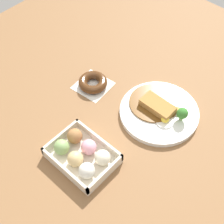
# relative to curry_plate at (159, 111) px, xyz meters

# --- Properties ---
(ground_plane) EXTENTS (1.60, 1.60, 0.00)m
(ground_plane) POSITION_rel_curry_plate_xyz_m (0.09, 0.11, -0.01)
(ground_plane) COLOR brown
(curry_plate) EXTENTS (0.27, 0.27, 0.07)m
(curry_plate) POSITION_rel_curry_plate_xyz_m (0.00, 0.00, 0.00)
(curry_plate) COLOR white
(curry_plate) RESTS_ON ground_plane
(donut_box) EXTENTS (0.20, 0.15, 0.06)m
(donut_box) POSITION_rel_curry_plate_xyz_m (0.07, 0.30, 0.01)
(donut_box) COLOR beige
(donut_box) RESTS_ON ground_plane
(chocolate_ring_donut) EXTENTS (0.13, 0.13, 0.03)m
(chocolate_ring_donut) POSITION_rel_curry_plate_xyz_m (0.26, 0.06, 0.00)
(chocolate_ring_donut) COLOR white
(chocolate_ring_donut) RESTS_ON ground_plane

